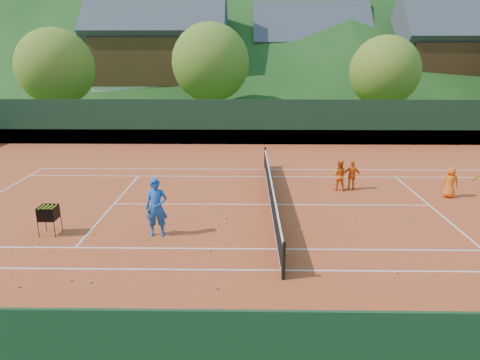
{
  "coord_description": "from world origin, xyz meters",
  "views": [
    {
      "loc": [
        -1.01,
        -16.35,
        5.9
      ],
      "look_at": [
        -1.26,
        0.0,
        1.06
      ],
      "focal_mm": 32.0,
      "sensor_mm": 36.0,
      "label": 1
    }
  ],
  "objects_px": {
    "ball_hopper": "(48,213)",
    "chalet_right": "(449,60)",
    "student_b": "(352,175)",
    "tennis_net": "(271,193)",
    "chalet_mid": "(309,62)",
    "student_a": "(339,175)",
    "student_c": "(450,182)",
    "chalet_left": "(161,56)",
    "coach": "(156,207)"
  },
  "relations": [
    {
      "from": "ball_hopper",
      "to": "chalet_mid",
      "type": "xyz_separation_m",
      "value": [
        13.63,
        37.07,
        4.22
      ]
    },
    {
      "from": "student_b",
      "to": "chalet_mid",
      "type": "height_order",
      "value": "chalet_mid"
    },
    {
      "from": "ball_hopper",
      "to": "chalet_right",
      "type": "xyz_separation_m",
      "value": [
        27.63,
        33.07,
        4.49
      ]
    },
    {
      "from": "student_c",
      "to": "chalet_mid",
      "type": "relative_size",
      "value": 0.11
    },
    {
      "from": "student_b",
      "to": "ball_hopper",
      "type": "xyz_separation_m",
      "value": [
        -11.36,
        -5.16,
        0.09
      ]
    },
    {
      "from": "student_c",
      "to": "ball_hopper",
      "type": "relative_size",
      "value": 1.33
    },
    {
      "from": "coach",
      "to": "chalet_right",
      "type": "relative_size",
      "value": 0.17
    },
    {
      "from": "tennis_net",
      "to": "chalet_left",
      "type": "xyz_separation_m",
      "value": [
        -10.0,
        30.0,
        5.13
      ]
    },
    {
      "from": "student_b",
      "to": "ball_hopper",
      "type": "bearing_deg",
      "value": 40.66
    },
    {
      "from": "chalet_left",
      "to": "student_a",
      "type": "bearing_deg",
      "value": -64.88
    },
    {
      "from": "chalet_mid",
      "to": "student_c",
      "type": "bearing_deg",
      "value": -87.2
    },
    {
      "from": "student_b",
      "to": "chalet_mid",
      "type": "relative_size",
      "value": 0.1
    },
    {
      "from": "student_b",
      "to": "chalet_left",
      "type": "distance_m",
      "value": 31.49
    },
    {
      "from": "ball_hopper",
      "to": "chalet_mid",
      "type": "bearing_deg",
      "value": 69.81
    },
    {
      "from": "tennis_net",
      "to": "student_b",
      "type": "bearing_deg",
      "value": 29.34
    },
    {
      "from": "coach",
      "to": "student_b",
      "type": "height_order",
      "value": "coach"
    },
    {
      "from": "coach",
      "to": "chalet_mid",
      "type": "relative_size",
      "value": 0.16
    },
    {
      "from": "student_c",
      "to": "ball_hopper",
      "type": "bearing_deg",
      "value": 24.77
    },
    {
      "from": "student_b",
      "to": "student_c",
      "type": "bearing_deg",
      "value": -178.8
    },
    {
      "from": "student_a",
      "to": "student_c",
      "type": "distance_m",
      "value": 4.59
    },
    {
      "from": "chalet_left",
      "to": "chalet_mid",
      "type": "xyz_separation_m",
      "value": [
        16.0,
        4.0,
        -0.66
      ]
    },
    {
      "from": "ball_hopper",
      "to": "chalet_mid",
      "type": "relative_size",
      "value": 0.08
    },
    {
      "from": "student_b",
      "to": "coach",
      "type": "bearing_deg",
      "value": 50.24
    },
    {
      "from": "student_a",
      "to": "student_b",
      "type": "distance_m",
      "value": 0.61
    },
    {
      "from": "ball_hopper",
      "to": "chalet_left",
      "type": "xyz_separation_m",
      "value": [
        -2.37,
        33.07,
        4.88
      ]
    },
    {
      "from": "chalet_mid",
      "to": "chalet_right",
      "type": "bearing_deg",
      "value": -15.95
    },
    {
      "from": "coach",
      "to": "chalet_left",
      "type": "bearing_deg",
      "value": 95.34
    },
    {
      "from": "coach",
      "to": "student_a",
      "type": "relative_size",
      "value": 1.46
    },
    {
      "from": "tennis_net",
      "to": "chalet_mid",
      "type": "relative_size",
      "value": 0.95
    },
    {
      "from": "student_a",
      "to": "chalet_right",
      "type": "xyz_separation_m",
      "value": [
        16.88,
        27.99,
        4.56
      ]
    },
    {
      "from": "coach",
      "to": "student_b",
      "type": "bearing_deg",
      "value": 29.06
    },
    {
      "from": "coach",
      "to": "tennis_net",
      "type": "distance_m",
      "value": 5.07
    },
    {
      "from": "student_c",
      "to": "ball_hopper",
      "type": "distance_m",
      "value": 15.79
    },
    {
      "from": "student_b",
      "to": "chalet_right",
      "type": "xyz_separation_m",
      "value": [
        16.28,
        27.91,
        4.58
      ]
    },
    {
      "from": "student_c",
      "to": "chalet_right",
      "type": "height_order",
      "value": "chalet_right"
    },
    {
      "from": "chalet_right",
      "to": "coach",
      "type": "bearing_deg",
      "value": -125.91
    },
    {
      "from": "student_c",
      "to": "tennis_net",
      "type": "height_order",
      "value": "student_c"
    },
    {
      "from": "tennis_net",
      "to": "chalet_left",
      "type": "relative_size",
      "value": 0.87
    },
    {
      "from": "coach",
      "to": "chalet_right",
      "type": "bearing_deg",
      "value": 49.12
    },
    {
      "from": "chalet_right",
      "to": "student_a",
      "type": "bearing_deg",
      "value": -121.08
    },
    {
      "from": "chalet_left",
      "to": "chalet_right",
      "type": "distance_m",
      "value": 30.0
    },
    {
      "from": "tennis_net",
      "to": "ball_hopper",
      "type": "distance_m",
      "value": 8.23
    },
    {
      "from": "student_c",
      "to": "chalet_left",
      "type": "distance_m",
      "value": 34.25
    },
    {
      "from": "ball_hopper",
      "to": "chalet_right",
      "type": "bearing_deg",
      "value": 50.12
    },
    {
      "from": "student_b",
      "to": "ball_hopper",
      "type": "relative_size",
      "value": 1.31
    },
    {
      "from": "student_a",
      "to": "chalet_left",
      "type": "bearing_deg",
      "value": -51.13
    },
    {
      "from": "tennis_net",
      "to": "student_c",
      "type": "bearing_deg",
      "value": 7.86
    },
    {
      "from": "student_a",
      "to": "coach",
      "type": "bearing_deg",
      "value": 49.52
    },
    {
      "from": "student_c",
      "to": "chalet_mid",
      "type": "xyz_separation_m",
      "value": [
        -1.61,
        32.95,
        4.3
      ]
    },
    {
      "from": "tennis_net",
      "to": "ball_hopper",
      "type": "height_order",
      "value": "tennis_net"
    }
  ]
}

